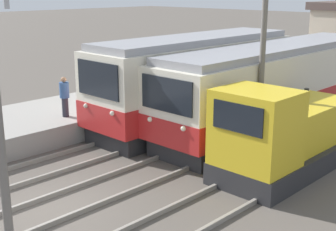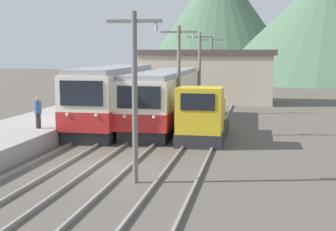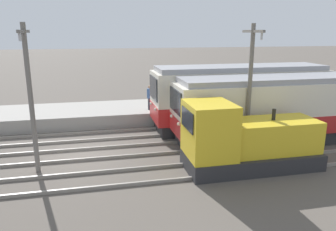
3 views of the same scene
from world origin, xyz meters
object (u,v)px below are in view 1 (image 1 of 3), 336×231
Objects in this scene: commuter_train_center at (276,89)px; shunting_locomotive at (284,136)px; person_on_platform at (65,95)px; commuter_train_left at (196,84)px; catenary_mast_mid at (262,61)px.

commuter_train_center reaches higher than shunting_locomotive.
commuter_train_left is at bearing 64.61° from person_on_platform.
person_on_platform is at bearing -151.76° from catenary_mast_mid.
commuter_train_center is 2.29× the size of shunting_locomotive.
commuter_train_center is 5.29m from shunting_locomotive.
commuter_train_center is at bearing 124.73° from shunting_locomotive.
commuter_train_center is (2.80, 2.00, -0.13)m from commuter_train_left.
person_on_platform is (-5.25, -7.15, 0.06)m from commuter_train_center.
commuter_train_center is at bearing 53.74° from person_on_platform.
person_on_platform is (-8.25, -2.82, 0.52)m from shunting_locomotive.
commuter_train_left is at bearing 160.50° from catenary_mast_mid.
commuter_train_center is at bearing 35.52° from commuter_train_left.
catenary_mast_mid is 7.85m from person_on_platform.
catenary_mast_mid reaches higher than shunting_locomotive.
catenary_mast_mid reaches higher than person_on_platform.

